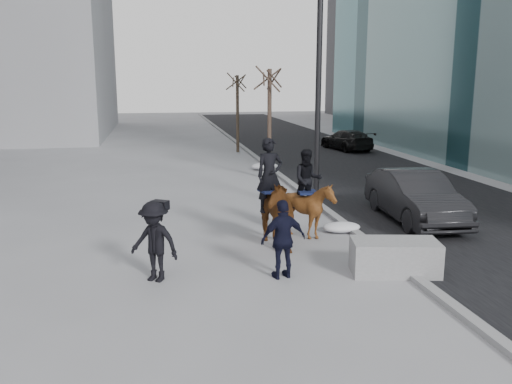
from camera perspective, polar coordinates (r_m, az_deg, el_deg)
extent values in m
plane|color=gray|center=(12.92, 0.99, -7.60)|extent=(120.00, 120.00, 0.00)
cube|color=black|center=(24.27, 12.53, 1.35)|extent=(8.00, 90.00, 0.01)
cube|color=gray|center=(23.00, 3.32, 1.18)|extent=(0.25, 90.00, 0.12)
cube|color=gray|center=(12.61, 14.40, -6.66)|extent=(2.06, 1.32, 0.76)
imported|color=black|center=(17.28, 16.39, -0.44)|extent=(1.88, 4.77, 1.54)
imported|color=black|center=(33.95, 9.51, 5.44)|extent=(2.47, 4.55, 1.25)
imported|color=#4D2A0F|center=(14.00, 1.55, -2.13)|extent=(1.36, 2.33, 1.85)
imported|color=black|center=(13.95, 1.44, 1.76)|extent=(0.77, 0.58, 1.93)
cube|color=#0E1534|center=(14.02, 1.43, 0.12)|extent=(0.57, 0.63, 0.06)
imported|color=#4B260F|center=(14.87, 5.54, -1.85)|extent=(1.44, 1.58, 1.59)
imported|color=black|center=(14.85, 5.44, 1.31)|extent=(0.87, 0.72, 1.66)
cube|color=#11193E|center=(14.92, 5.42, -0.01)|extent=(0.54, 0.61, 0.06)
imported|color=black|center=(11.83, 2.89, -5.00)|extent=(1.09, 0.60, 1.75)
cylinder|color=#D23D0C|center=(12.26, 2.08, -3.06)|extent=(0.04, 0.18, 0.07)
imported|color=black|center=(11.85, -10.65, -5.16)|extent=(1.31, 1.16, 1.75)
cube|color=black|center=(11.90, -10.07, -1.37)|extent=(0.42, 0.38, 0.20)
cylinder|color=black|center=(17.24, 6.62, 12.41)|extent=(0.18, 0.18, 9.00)
ellipsoid|color=silver|center=(15.71, 8.99, -3.68)|extent=(1.09, 0.69, 0.28)
ellipsoid|color=silver|center=(26.12, 0.93, 2.72)|extent=(1.33, 0.84, 0.34)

